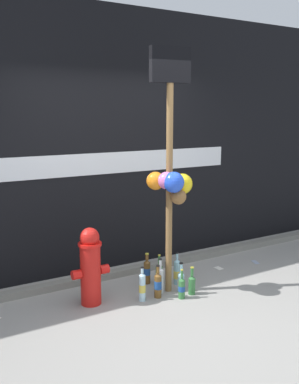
{
  "coord_description": "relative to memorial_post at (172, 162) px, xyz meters",
  "views": [
    {
      "loc": [
        -2.27,
        -3.36,
        1.98
      ],
      "look_at": [
        -0.01,
        0.47,
        1.15
      ],
      "focal_mm": 40.39,
      "sensor_mm": 36.0,
      "label": 1
    }
  ],
  "objects": [
    {
      "name": "bottle_7",
      "position": [
        0.2,
        0.16,
        -1.31
      ],
      "size": [
        0.07,
        0.07,
        0.38
      ],
      "color": "#93CCE0",
      "rests_on": "ground_plane"
    },
    {
      "name": "bottle_4",
      "position": [
        -0.19,
        -0.04,
        -1.32
      ],
      "size": [
        0.08,
        0.08,
        0.36
      ],
      "color": "brown",
      "rests_on": "ground_plane"
    },
    {
      "name": "ground_plane",
      "position": [
        -0.23,
        -0.42,
        -1.46
      ],
      "size": [
        14.0,
        14.0,
        0.0
      ],
      "primitive_type": "plane",
      "color": "gray"
    },
    {
      "name": "bottle_3",
      "position": [
        0.02,
        0.27,
        -1.34
      ],
      "size": [
        0.08,
        0.08,
        0.36
      ],
      "color": "#337038",
      "rests_on": "ground_plane"
    },
    {
      "name": "litter_0",
      "position": [
        0.95,
        0.31,
        -1.46
      ],
      "size": [
        0.08,
        0.12,
        0.01
      ],
      "primitive_type": "cube",
      "rotation": [
        0.0,
        0.0,
        0.0
      ],
      "color": "silver",
      "rests_on": "ground_plane"
    },
    {
      "name": "bottle_5",
      "position": [
        -0.38,
        -0.03,
        -1.31
      ],
      "size": [
        0.07,
        0.07,
        0.38
      ],
      "color": "#B2DBEA",
      "rests_on": "ground_plane"
    },
    {
      "name": "building_wall",
      "position": [
        -0.23,
        1.15,
        0.16
      ],
      "size": [
        10.0,
        0.21,
        3.24
      ],
      "color": "black",
      "rests_on": "ground_plane"
    },
    {
      "name": "fire_hydrant",
      "position": [
        -0.87,
        0.18,
        -1.05
      ],
      "size": [
        0.4,
        0.24,
        0.82
      ],
      "color": "red",
      "rests_on": "ground_plane"
    },
    {
      "name": "bottle_8",
      "position": [
        -0.09,
        0.36,
        -1.31
      ],
      "size": [
        0.08,
        0.08,
        0.37
      ],
      "color": "brown",
      "rests_on": "ground_plane"
    },
    {
      "name": "bottle_6",
      "position": [
        -0.1,
        0.05,
        -1.31
      ],
      "size": [
        0.07,
        0.07,
        0.39
      ],
      "color": "silver",
      "rests_on": "ground_plane"
    },
    {
      "name": "memorial_post",
      "position": [
        0.0,
        0.0,
        0.0
      ],
      "size": [
        0.48,
        0.4,
        2.63
      ],
      "color": "olive",
      "rests_on": "ground_plane"
    },
    {
      "name": "curb_strip",
      "position": [
        -0.23,
        0.73,
        -1.42
      ],
      "size": [
        8.0,
        0.12,
        0.08
      ],
      "primitive_type": "cube",
      "color": "slate",
      "rests_on": "ground_plane"
    },
    {
      "name": "bottle_2",
      "position": [
        0.02,
        -0.19,
        -1.34
      ],
      "size": [
        0.07,
        0.07,
        0.33
      ],
      "color": "#337038",
      "rests_on": "ground_plane"
    },
    {
      "name": "litter_2",
      "position": [
        1.52,
        0.24,
        -1.46
      ],
      "size": [
        0.11,
        0.16,
        0.01
      ],
      "primitive_type": "cube",
      "rotation": [
        0.0,
        0.0,
        1.24
      ],
      "color": "#8C99B2",
      "rests_on": "ground_plane"
    },
    {
      "name": "bottle_0",
      "position": [
        0.12,
        -0.02,
        -1.34
      ],
      "size": [
        0.08,
        0.08,
        0.33
      ],
      "color": "#93CCE0",
      "rests_on": "ground_plane"
    },
    {
      "name": "bottle_1",
      "position": [
        0.18,
        -0.16,
        -1.34
      ],
      "size": [
        0.08,
        0.08,
        0.31
      ],
      "color": "#337038",
      "rests_on": "ground_plane"
    }
  ]
}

